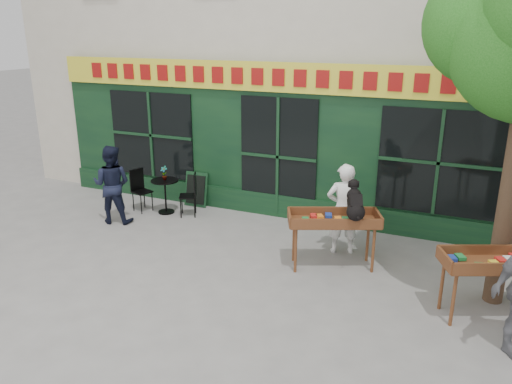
% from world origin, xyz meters
% --- Properties ---
extents(ground, '(80.00, 80.00, 0.00)m').
position_xyz_m(ground, '(0.00, 0.00, 0.00)').
color(ground, slate).
rests_on(ground, ground).
extents(book_cart_center, '(1.62, 1.17, 0.99)m').
position_xyz_m(book_cart_center, '(1.75, 0.42, 0.82)').
color(book_cart_center, brown).
rests_on(book_cart_center, ground).
extents(dog, '(0.55, 0.69, 0.60)m').
position_xyz_m(dog, '(2.10, 0.37, 1.29)').
color(dog, black).
rests_on(dog, book_cart_center).
extents(woman, '(0.72, 0.61, 1.68)m').
position_xyz_m(woman, '(1.75, 1.07, 0.84)').
color(woman, white).
rests_on(woman, ground).
extents(book_cart_right, '(1.62, 1.17, 0.99)m').
position_xyz_m(book_cart_right, '(4.26, -0.23, 0.82)').
color(book_cart_right, brown).
rests_on(book_cart_right, ground).
extents(bistro_table, '(0.60, 0.60, 0.76)m').
position_xyz_m(bistro_table, '(-2.36, 1.52, 0.54)').
color(bistro_table, black).
rests_on(bistro_table, ground).
extents(bistro_chair_left, '(0.46, 0.46, 0.95)m').
position_xyz_m(bistro_chair_left, '(-3.00, 1.45, 0.56)').
color(bistro_chair_left, black).
rests_on(bistro_chair_left, ground).
extents(bistro_chair_right, '(0.49, 0.49, 0.95)m').
position_xyz_m(bistro_chair_right, '(-1.73, 1.61, 0.56)').
color(bistro_chair_right, black).
rests_on(bistro_chair_right, ground).
extents(potted_plant, '(0.17, 0.12, 0.32)m').
position_xyz_m(potted_plant, '(-2.36, 1.52, 0.92)').
color(potted_plant, gray).
rests_on(potted_plant, bistro_table).
extents(man_left, '(0.96, 0.84, 1.66)m').
position_xyz_m(man_left, '(-3.06, 0.62, 0.83)').
color(man_left, black).
rests_on(man_left, ground).
extents(chalkboard, '(0.56, 0.21, 0.79)m').
position_xyz_m(chalkboard, '(-1.98, 2.19, 0.40)').
color(chalkboard, black).
rests_on(chalkboard, ground).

